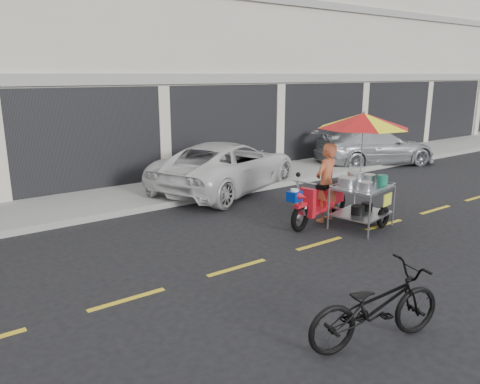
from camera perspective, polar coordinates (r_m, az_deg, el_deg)
ground at (r=9.38m, az=9.67°, el=-6.23°), size 90.00×90.00×0.00m
sidewalk at (r=13.59m, az=-7.06°, el=0.63°), size 45.00×3.00×0.15m
shophouse_block at (r=19.05m, az=-7.53°, el=17.09°), size 36.00×8.11×10.40m
centerline at (r=9.38m, az=9.67°, el=-6.20°), size 42.00×0.10×0.01m
white_pickup at (r=13.32m, az=-1.57°, el=3.18°), size 5.50×4.02×1.39m
silver_pickup at (r=17.81m, az=16.13°, el=5.28°), size 4.81×3.11×1.30m
near_bicycle at (r=6.09m, az=16.21°, el=-13.22°), size 1.99×1.07×0.99m
food_vendor_rig at (r=10.29m, az=13.16°, el=4.54°), size 2.81×2.29×2.52m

